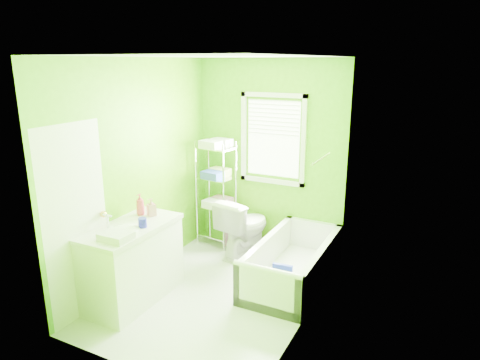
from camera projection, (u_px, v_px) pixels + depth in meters
The scene contains 9 objects.
ground at pixel (219, 291), 4.91m from camera, with size 2.90×2.90×0.00m, color silver.
room_envelope at pixel (217, 160), 4.49m from camera, with size 2.14×2.94×2.62m.
window at pixel (273, 134), 5.68m from camera, with size 0.92×0.05×1.22m.
door at pixel (77, 224), 4.23m from camera, with size 0.09×0.80×2.00m.
right_wall_decor at pixel (310, 195), 4.09m from camera, with size 0.04×1.48×1.17m.
bathtub at pixel (292, 268), 5.10m from camera, with size 0.76×1.64×0.53m.
toilet at pixel (244, 226), 5.74m from camera, with size 0.46×0.80×0.82m, color white.
vanity at pixel (132, 260), 4.65m from camera, with size 0.59×1.15×1.11m.
wire_shelf_unit at pixel (217, 182), 5.95m from camera, with size 0.55×0.44×1.53m.
Camera 1 is at (2.19, -3.81, 2.56)m, focal length 32.00 mm.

